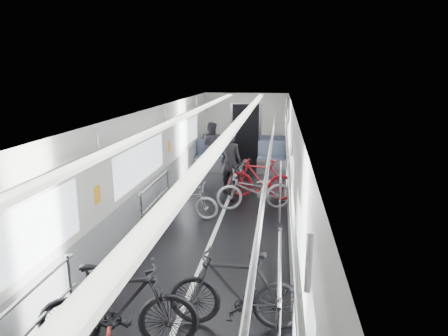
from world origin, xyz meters
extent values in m
cube|color=black|center=(0.00, 0.00, 0.00)|extent=(3.00, 14.00, 0.01)
cube|color=white|center=(0.00, 0.00, 2.40)|extent=(3.00, 14.00, 0.02)
cube|color=silver|center=(-1.50, 0.00, 1.20)|extent=(0.02, 14.00, 2.40)
cube|color=silver|center=(1.50, 0.00, 1.20)|extent=(0.02, 14.00, 2.40)
cube|color=silver|center=(0.00, 7.00, 1.20)|extent=(3.00, 0.02, 2.40)
cube|color=white|center=(0.00, 0.00, 0.01)|extent=(0.08, 13.80, 0.01)
cube|color=gray|center=(-1.47, 0.00, 0.45)|extent=(0.01, 13.90, 0.90)
cube|color=gray|center=(1.47, 0.00, 0.45)|extent=(0.01, 13.90, 0.90)
cube|color=white|center=(-1.47, 0.00, 1.40)|extent=(0.01, 10.80, 0.75)
cube|color=white|center=(1.47, 0.00, 1.40)|extent=(0.01, 10.80, 0.75)
cube|color=white|center=(-0.55, 0.00, 2.34)|extent=(0.14, 13.40, 0.05)
cube|color=white|center=(0.55, 0.00, 2.34)|extent=(0.14, 13.40, 0.05)
cube|color=black|center=(0.00, 6.94, 1.00)|extent=(0.95, 0.10, 2.00)
imported|color=black|center=(-0.52, -3.62, 0.55)|extent=(1.90, 0.87, 1.10)
imported|color=#9B9B9F|center=(-0.79, 0.72, 0.40)|extent=(1.55, 0.65, 0.80)
imported|color=black|center=(0.76, -2.99, 0.52)|extent=(1.74, 0.52, 1.04)
imported|color=#9D9EA2|center=(0.69, 1.48, 0.46)|extent=(1.86, 1.03, 0.93)
imported|color=#A6141C|center=(0.80, 2.31, 0.52)|extent=(1.77, 0.71, 1.03)
imported|color=black|center=(0.17, 2.63, 0.49)|extent=(0.79, 1.93, 0.99)
imported|color=black|center=(-0.03, 2.73, 0.84)|extent=(0.67, 0.51, 1.67)
imported|color=#322E37|center=(-0.99, 5.33, 0.77)|extent=(0.90, 0.80, 1.55)
camera|label=1|loc=(1.23, -7.43, 3.17)|focal=32.00mm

